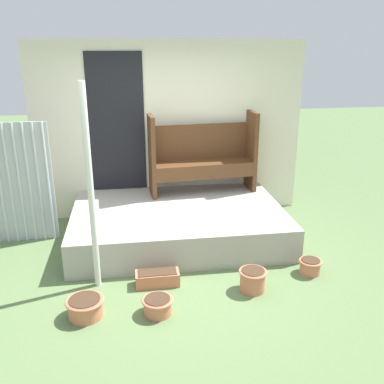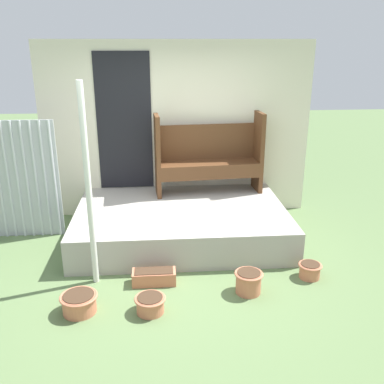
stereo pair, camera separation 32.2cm
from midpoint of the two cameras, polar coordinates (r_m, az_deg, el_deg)
The scene contains 10 objects.
ground_plane at distance 5.11m, azimuth -4.19°, elevation -10.79°, with size 24.00×24.00×0.00m, color #5B7547.
porch_slab at distance 5.87m, azimuth -3.43°, elevation -4.21°, with size 2.82×1.90×0.43m.
house_wall at distance 6.47m, azimuth -4.75°, elevation 8.15°, with size 4.02×0.08×2.60m.
support_post at distance 4.57m, azimuth -15.34°, elevation 0.09°, with size 0.07×0.07×2.22m.
bench at distance 6.29m, azimuth -0.09°, elevation 5.12°, with size 1.58×0.52×1.17m.
flower_pot_left at distance 4.51m, azimuth -16.12°, elevation -14.52°, with size 0.38×0.38×0.20m.
flower_pot_middle at distance 4.42m, azimuth -6.77°, elevation -14.78°, with size 0.32×0.32×0.17m.
flower_pot_right at distance 4.75m, azimuth 6.13°, elevation -11.52°, with size 0.31×0.31×0.25m.
flower_pot_far_right at distance 5.20m, azimuth 13.76°, elevation -9.56°, with size 0.27×0.27×0.18m.
planter_box_rect at distance 4.88m, azimuth -6.55°, elevation -11.38°, with size 0.49×0.20×0.16m.
Camera 1 is at (-0.44, -4.39, 2.58)m, focal length 40.00 mm.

